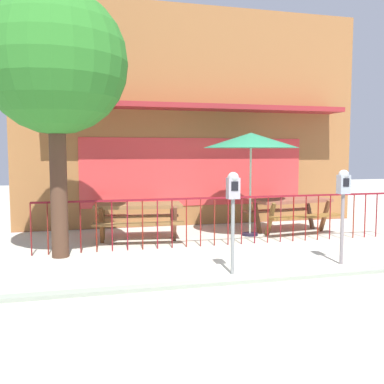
{
  "coord_description": "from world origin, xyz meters",
  "views": [
    {
      "loc": [
        -2.84,
        -6.2,
        1.83
      ],
      "look_at": [
        -0.64,
        2.33,
        1.04
      ],
      "focal_mm": 40.84,
      "sensor_mm": 36.0,
      "label": 1
    }
  ],
  "objects_px": {
    "picnic_table_right": "(291,206)",
    "parking_meter_far": "(233,196)",
    "parking_meter_near": "(343,192)",
    "patio_umbrella": "(251,141)",
    "street_tree": "(55,64)",
    "picnic_table_left": "(138,211)"
  },
  "relations": [
    {
      "from": "picnic_table_left",
      "to": "picnic_table_right",
      "type": "distance_m",
      "value": 3.55
    },
    {
      "from": "picnic_table_left",
      "to": "street_tree",
      "type": "xyz_separation_m",
      "value": [
        -1.52,
        -1.12,
        2.73
      ]
    },
    {
      "from": "parking_meter_near",
      "to": "picnic_table_right",
      "type": "bearing_deg",
      "value": 78.94
    },
    {
      "from": "picnic_table_left",
      "to": "picnic_table_right",
      "type": "xyz_separation_m",
      "value": [
        3.55,
        0.09,
        0.0
      ]
    },
    {
      "from": "picnic_table_left",
      "to": "patio_umbrella",
      "type": "distance_m",
      "value": 2.88
    },
    {
      "from": "picnic_table_right",
      "to": "patio_umbrella",
      "type": "xyz_separation_m",
      "value": [
        -1.07,
        -0.15,
        1.48
      ]
    },
    {
      "from": "picnic_table_right",
      "to": "street_tree",
      "type": "relative_size",
      "value": 0.43
    },
    {
      "from": "picnic_table_right",
      "to": "parking_meter_far",
      "type": "xyz_separation_m",
      "value": [
        -2.51,
        -3.0,
        0.58
      ]
    },
    {
      "from": "picnic_table_left",
      "to": "street_tree",
      "type": "bearing_deg",
      "value": -143.71
    },
    {
      "from": "picnic_table_right",
      "to": "patio_umbrella",
      "type": "bearing_deg",
      "value": -172.03
    },
    {
      "from": "picnic_table_left",
      "to": "parking_meter_near",
      "type": "relative_size",
      "value": 1.25
    },
    {
      "from": "picnic_table_right",
      "to": "street_tree",
      "type": "distance_m",
      "value": 5.89
    },
    {
      "from": "parking_meter_near",
      "to": "parking_meter_far",
      "type": "distance_m",
      "value": 1.95
    },
    {
      "from": "picnic_table_left",
      "to": "street_tree",
      "type": "relative_size",
      "value": 0.42
    },
    {
      "from": "picnic_table_left",
      "to": "patio_umbrella",
      "type": "bearing_deg",
      "value": -1.45
    },
    {
      "from": "picnic_table_right",
      "to": "parking_meter_near",
      "type": "height_order",
      "value": "parking_meter_near"
    },
    {
      "from": "parking_meter_near",
      "to": "picnic_table_left",
      "type": "bearing_deg",
      "value": 136.89
    },
    {
      "from": "picnic_table_left",
      "to": "patio_umbrella",
      "type": "xyz_separation_m",
      "value": [
        2.48,
        -0.06,
        1.48
      ]
    },
    {
      "from": "patio_umbrella",
      "to": "parking_meter_far",
      "type": "bearing_deg",
      "value": -116.68
    },
    {
      "from": "parking_meter_far",
      "to": "patio_umbrella",
      "type": "bearing_deg",
      "value": 63.32
    },
    {
      "from": "picnic_table_right",
      "to": "parking_meter_near",
      "type": "xyz_separation_m",
      "value": [
        -0.56,
        -2.88,
        0.59
      ]
    },
    {
      "from": "parking_meter_far",
      "to": "street_tree",
      "type": "distance_m",
      "value": 3.8
    }
  ]
}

